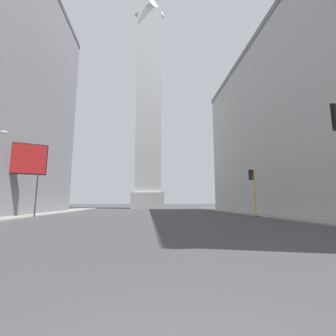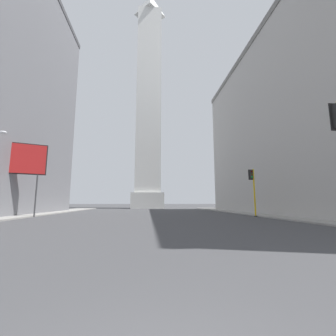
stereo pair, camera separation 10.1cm
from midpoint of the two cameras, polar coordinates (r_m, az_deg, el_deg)
The scene contains 4 objects.
sidewalk_right at distance 29.61m, azimuth 28.58°, elevation -10.92°, with size 5.00×75.81×0.15m, color gray.
obelisk at distance 72.51m, azimuth -4.96°, elevation 17.58°, with size 9.01×9.01×69.73m.
traffic_light_mid_right at distance 30.39m, azimuth 20.74°, elevation -4.05°, with size 0.77×0.50×5.95m.
billboard_sign at distance 32.38m, azimuth -33.21°, elevation 1.70°, with size 5.10×2.15×8.93m.
Camera 1 is at (-0.20, -1.91, 1.80)m, focal length 24.00 mm.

